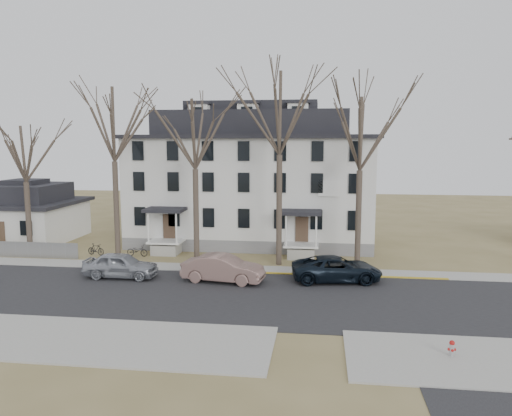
# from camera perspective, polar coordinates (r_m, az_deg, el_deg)

# --- Properties ---
(ground) EXTENTS (120.00, 120.00, 0.00)m
(ground) POSITION_cam_1_polar(r_m,az_deg,el_deg) (26.64, -1.38, -11.49)
(ground) COLOR olive
(ground) RESTS_ON ground
(main_road) EXTENTS (120.00, 10.00, 0.04)m
(main_road) POSITION_cam_1_polar(r_m,az_deg,el_deg) (28.52, -0.75, -10.19)
(main_road) COLOR #27272A
(main_road) RESTS_ON ground
(far_sidewalk) EXTENTS (120.00, 2.00, 0.08)m
(far_sidewalk) POSITION_cam_1_polar(r_m,az_deg,el_deg) (34.23, 0.68, -7.15)
(far_sidewalk) COLOR #A09F97
(far_sidewalk) RESTS_ON ground
(near_sidewalk_left) EXTENTS (20.00, 5.00, 0.08)m
(near_sidewalk_left) POSITION_cam_1_polar(r_m,az_deg,el_deg) (24.74, -22.51, -13.63)
(near_sidewalk_left) COLOR #A09F97
(near_sidewalk_left) RESTS_ON ground
(yellow_curb) EXTENTS (14.00, 0.25, 0.06)m
(yellow_curb) POSITION_cam_1_polar(r_m,az_deg,el_deg) (33.16, 9.19, -7.73)
(yellow_curb) COLOR gold
(yellow_curb) RESTS_ON ground
(boarding_house) EXTENTS (20.80, 12.36, 12.05)m
(boarding_house) POSITION_cam_1_polar(r_m,az_deg,el_deg) (43.36, -0.39, 3.19)
(boarding_house) COLOR slate
(boarding_house) RESTS_ON ground
(small_house) EXTENTS (8.70, 8.70, 5.00)m
(small_house) POSITION_cam_1_polar(r_m,az_deg,el_deg) (48.80, -24.68, -0.71)
(small_house) COLOR silver
(small_house) RESTS_ON ground
(tree_far_left) EXTENTS (8.40, 8.40, 13.72)m
(tree_far_left) POSITION_cam_1_polar(r_m,az_deg,el_deg) (37.77, -16.02, 9.79)
(tree_far_left) COLOR #473B31
(tree_far_left) RESTS_ON ground
(tree_mid_left) EXTENTS (7.80, 7.80, 12.74)m
(tree_mid_left) POSITION_cam_1_polar(r_m,az_deg,el_deg) (35.80, -7.02, 8.97)
(tree_mid_left) COLOR #473B31
(tree_mid_left) RESTS_ON ground
(tree_center) EXTENTS (9.00, 9.00, 14.70)m
(tree_center) POSITION_cam_1_polar(r_m,az_deg,el_deg) (34.88, 2.73, 11.49)
(tree_center) COLOR #473B31
(tree_center) RESTS_ON ground
(tree_mid_right) EXTENTS (7.80, 7.80, 12.74)m
(tree_mid_right) POSITION_cam_1_polar(r_m,az_deg,el_deg) (34.79, 11.89, 8.90)
(tree_mid_right) COLOR #473B31
(tree_mid_right) RESTS_ON ground
(tree_bungalow) EXTENTS (6.60, 6.60, 10.78)m
(tree_bungalow) POSITION_cam_1_polar(r_m,az_deg,el_deg) (41.00, -24.97, 6.07)
(tree_bungalow) COLOR #473B31
(tree_bungalow) RESTS_ON ground
(car_silver) EXTENTS (4.76, 1.93, 1.62)m
(car_silver) POSITION_cam_1_polar(r_m,az_deg,el_deg) (33.35, -15.20, -6.38)
(car_silver) COLOR #9CA0A9
(car_silver) RESTS_ON ground
(car_tan) EXTENTS (5.30, 2.44, 1.68)m
(car_tan) POSITION_cam_1_polar(r_m,az_deg,el_deg) (31.34, -3.78, -6.97)
(car_tan) COLOR #83645C
(car_tan) RESTS_ON ground
(car_navy) EXTENTS (5.91, 3.34, 1.56)m
(car_navy) POSITION_cam_1_polar(r_m,az_deg,el_deg) (31.83, 9.20, -6.94)
(car_navy) COLOR black
(car_navy) RESTS_ON ground
(bicycle_left) EXTENTS (1.71, 0.72, 0.88)m
(bicycle_left) POSITION_cam_1_polar(r_m,az_deg,el_deg) (39.14, -13.41, -4.81)
(bicycle_left) COLOR black
(bicycle_left) RESTS_ON ground
(bicycle_right) EXTENTS (1.54, 0.77, 0.89)m
(bicycle_right) POSITION_cam_1_polar(r_m,az_deg,el_deg) (40.39, -17.83, -4.58)
(bicycle_right) COLOR black
(bicycle_right) RESTS_ON ground
(fire_hydrant) EXTENTS (0.31, 0.29, 0.74)m
(fire_hydrant) POSITION_cam_1_polar(r_m,az_deg,el_deg) (22.43, 21.47, -14.78)
(fire_hydrant) COLOR #B7B7BA
(fire_hydrant) RESTS_ON ground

